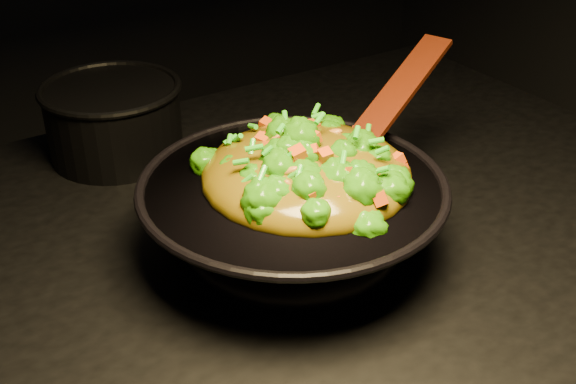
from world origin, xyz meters
TOP-DOWN VIEW (x-y plane):
  - wok at (-0.04, -0.05)m, footprint 0.37×0.37m
  - stir_fry at (-0.01, -0.04)m, footprint 0.29×0.29m
  - spatula at (0.14, -0.00)m, footprint 0.25×0.13m
  - back_pot at (-0.12, 0.32)m, footprint 0.22×0.22m

SIDE VIEW (x-z plane):
  - wok at x=-0.04m, z-range 0.90..1.00m
  - back_pot at x=-0.12m, z-range 0.90..1.01m
  - stir_fry at x=-0.01m, z-range 1.00..1.08m
  - spatula at x=0.14m, z-range 0.99..1.10m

